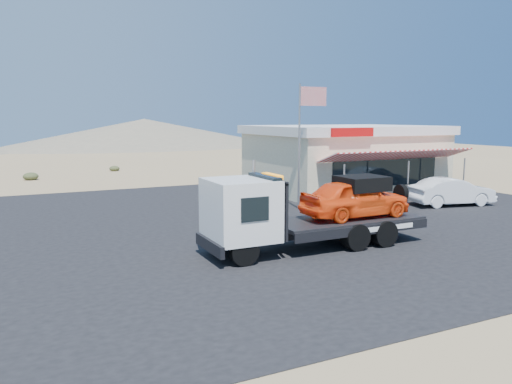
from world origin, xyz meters
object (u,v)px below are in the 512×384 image
at_px(tow_truck, 311,208).
at_px(flagpole, 304,131).
at_px(white_sedan, 452,192).
at_px(jerky_store, 343,157).

xyz_separation_m(tow_truck, flagpole, (3.65, 6.58, 2.36)).
xyz_separation_m(white_sedan, flagpole, (-7.19, 2.61, 3.05)).
height_order(white_sedan, jerky_store, jerky_store).
bearing_deg(tow_truck, jerky_store, 50.19).
bearing_deg(white_sedan, tow_truck, 122.30).
relative_size(tow_truck, flagpole, 1.30).
bearing_deg(jerky_store, flagpole, -141.21).
xyz_separation_m(tow_truck, jerky_store, (9.21, 11.06, 0.59)).
relative_size(jerky_store, flagpole, 1.73).
distance_m(tow_truck, flagpole, 7.89).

